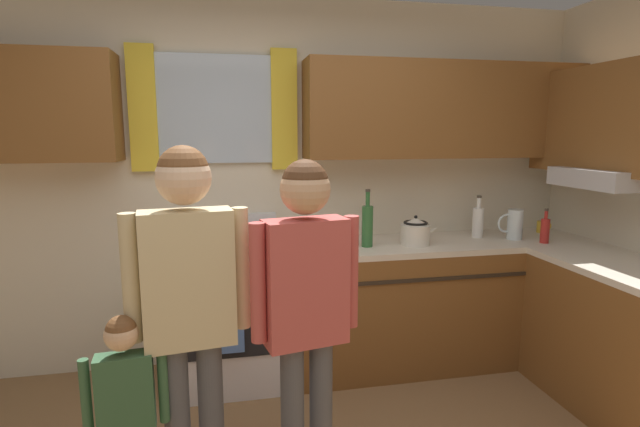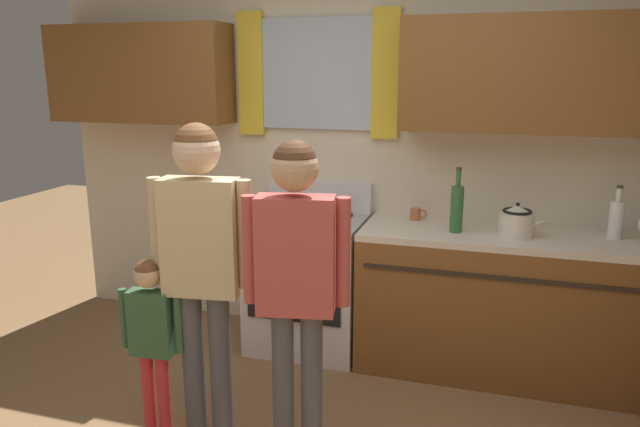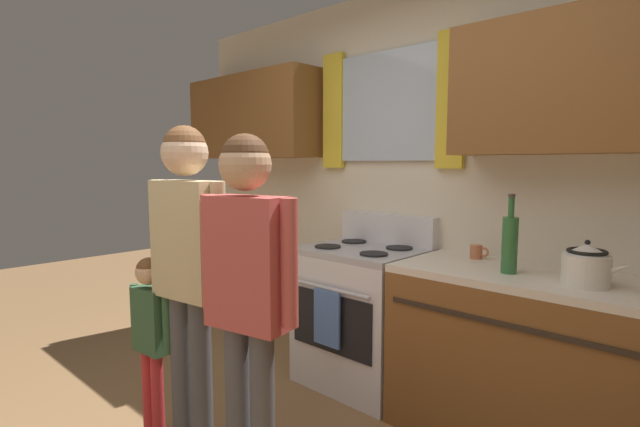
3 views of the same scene
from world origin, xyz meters
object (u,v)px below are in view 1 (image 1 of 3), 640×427
object	(u,v)px
cup_terracotta	(321,236)
stovetop_kettle	(416,231)
bottle_milk_white	(478,221)
water_pitcher	(514,224)
adult_holding_child	(189,293)
mug_mustard_yellow	(542,227)
bottle_wine_green	(367,225)
stove_oven	(227,314)
adult_in_plaid	(306,295)
bottle_sauce_red	(545,230)
small_child	(126,402)

from	to	relation	value
cup_terracotta	stovetop_kettle	xyz separation A→B (m)	(0.62, -0.24, 0.06)
bottle_milk_white	stovetop_kettle	xyz separation A→B (m)	(-0.55, -0.13, -0.02)
water_pitcher	adult_holding_child	size ratio (longest dim) A/B	0.14
cup_terracotta	mug_mustard_yellow	xyz separation A→B (m)	(1.75, -0.05, 0.01)
bottle_wine_green	cup_terracotta	world-z (taller)	bottle_wine_green
stove_oven	bottle_milk_white	world-z (taller)	bottle_milk_white
stovetop_kettle	water_pitcher	bearing A→B (deg)	1.26
water_pitcher	adult_in_plaid	world-z (taller)	adult_in_plaid
bottle_sauce_red	adult_holding_child	distance (m)	2.56
stovetop_kettle	mug_mustard_yellow	bearing A→B (deg)	9.52
stove_oven	bottle_wine_green	distance (m)	1.12
mug_mustard_yellow	small_child	size ratio (longest dim) A/B	0.12
bottle_sauce_red	stovetop_kettle	bearing A→B (deg)	171.72
adult_in_plaid	mug_mustard_yellow	bearing A→B (deg)	32.18
adult_in_plaid	small_child	size ratio (longest dim) A/B	1.61
bottle_sauce_red	small_child	world-z (taller)	bottle_sauce_red
cup_terracotta	mug_mustard_yellow	bearing A→B (deg)	-1.71
bottle_milk_white	adult_holding_child	bearing A→B (deg)	-148.15
bottle_milk_white	adult_in_plaid	bearing A→B (deg)	-140.13
adult_in_plaid	cup_terracotta	bearing A→B (deg)	75.61
bottle_sauce_red	water_pitcher	bearing A→B (deg)	134.19
bottle_wine_green	water_pitcher	size ratio (longest dim) A/B	1.79
bottle_wine_green	mug_mustard_yellow	xyz separation A→B (m)	(1.48, 0.18, -0.11)
adult_holding_child	small_child	distance (m)	0.49
water_pitcher	small_child	xyz separation A→B (m)	(-2.48, -1.20, -0.40)
bottle_sauce_red	stovetop_kettle	xyz separation A→B (m)	(-0.92, 0.13, 0.00)
adult_in_plaid	small_child	xyz separation A→B (m)	(-0.74, -0.05, -0.38)
water_pitcher	cup_terracotta	bearing A→B (deg)	170.76
stovetop_kettle	water_pitcher	distance (m)	0.77
bottle_sauce_red	bottle_wine_green	world-z (taller)	bottle_wine_green
bottle_sauce_red	water_pitcher	world-z (taller)	bottle_sauce_red
stove_oven	small_child	xyz separation A→B (m)	(-0.41, -1.26, 0.14)
stovetop_kettle	adult_in_plaid	bearing A→B (deg)	-130.54
bottle_wine_green	small_child	world-z (taller)	bottle_wine_green
adult_holding_child	bottle_wine_green	bearing A→B (deg)	45.34
stovetop_kettle	water_pitcher	size ratio (longest dim) A/B	1.24
cup_terracotta	adult_holding_child	world-z (taller)	adult_holding_child
bottle_wine_green	stovetop_kettle	bearing A→B (deg)	-1.77
mug_mustard_yellow	adult_in_plaid	bearing A→B (deg)	-147.82
cup_terracotta	small_child	xyz separation A→B (m)	(-1.09, -1.43, -0.33)
bottle_wine_green	stovetop_kettle	xyz separation A→B (m)	(0.35, -0.01, -0.06)
water_pitcher	bottle_milk_white	bearing A→B (deg)	152.52
bottle_wine_green	bottle_sauce_red	bearing A→B (deg)	-6.51
adult_holding_child	small_child	xyz separation A→B (m)	(-0.26, -0.07, -0.41)
bottle_wine_green	adult_holding_child	bearing A→B (deg)	-134.66
adult_in_plaid	stovetop_kettle	bearing A→B (deg)	49.46
cup_terracotta	stovetop_kettle	bearing A→B (deg)	-21.46
bottle_wine_green	stovetop_kettle	distance (m)	0.35
bottle_wine_green	adult_in_plaid	xyz separation A→B (m)	(-0.62, -1.14, -0.07)
mug_mustard_yellow	small_child	bearing A→B (deg)	-154.20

